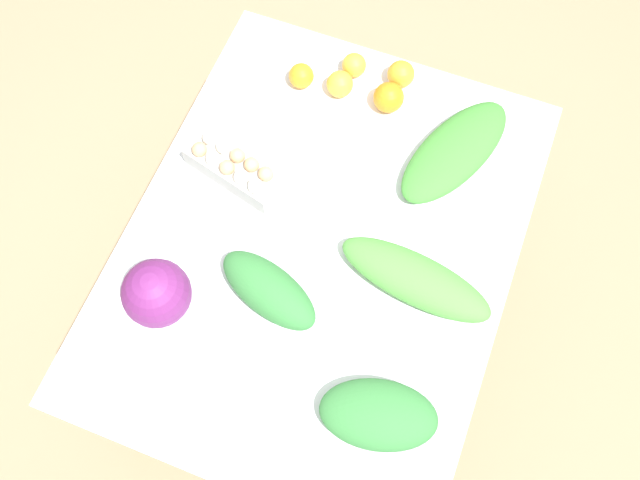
# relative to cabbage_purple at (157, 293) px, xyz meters

# --- Properties ---
(ground_plane) EXTENTS (8.00, 8.00, 0.00)m
(ground_plane) POSITION_rel_cabbage_purple_xyz_m (0.27, -0.28, -0.83)
(ground_plane) COLOR #937A5B
(dining_table) EXTENTS (1.18, 0.91, 0.75)m
(dining_table) POSITION_rel_cabbage_purple_xyz_m (0.27, -0.28, -0.18)
(dining_table) COLOR silver
(dining_table) RESTS_ON ground_plane
(cabbage_purple) EXTENTS (0.16, 0.16, 0.16)m
(cabbage_purple) POSITION_rel_cabbage_purple_xyz_m (0.00, 0.00, 0.00)
(cabbage_purple) COLOR #6B2366
(cabbage_purple) RESTS_ON dining_table
(egg_carton) EXTENTS (0.15, 0.27, 0.09)m
(egg_carton) POSITION_rel_cabbage_purple_xyz_m (0.37, -0.02, -0.04)
(egg_carton) COLOR #A8A8A3
(egg_carton) RESTS_ON dining_table
(greens_bunch_scallion) EXTENTS (0.17, 0.39, 0.07)m
(greens_bunch_scallion) POSITION_rel_cabbage_purple_xyz_m (0.26, -0.52, -0.04)
(greens_bunch_scallion) COLOR #4C933D
(greens_bunch_scallion) RESTS_ON dining_table
(greens_bunch_chard) EXTENTS (0.19, 0.29, 0.09)m
(greens_bunch_chard) POSITION_rel_cabbage_purple_xyz_m (0.11, -0.22, -0.03)
(greens_bunch_chard) COLOR #337538
(greens_bunch_chard) RESTS_ON dining_table
(greens_bunch_dandelion) EXTENTS (0.40, 0.28, 0.06)m
(greens_bunch_dandelion) POSITION_rel_cabbage_purple_xyz_m (0.62, -0.51, -0.05)
(greens_bunch_dandelion) COLOR #3D8433
(greens_bunch_dandelion) RESTS_ON dining_table
(greens_bunch_kale) EXTENTS (0.21, 0.28, 0.08)m
(greens_bunch_kale) POSITION_rel_cabbage_purple_xyz_m (-0.07, -0.55, -0.04)
(greens_bunch_kale) COLOR #337538
(greens_bunch_kale) RESTS_ON dining_table
(orange_0) EXTENTS (0.07, 0.07, 0.07)m
(orange_0) POSITION_rel_cabbage_purple_xyz_m (0.79, -0.31, -0.04)
(orange_0) COLOR orange
(orange_0) RESTS_ON dining_table
(orange_1) EXTENTS (0.06, 0.06, 0.06)m
(orange_1) POSITION_rel_cabbage_purple_xyz_m (0.77, -0.19, -0.05)
(orange_1) COLOR #F9A833
(orange_1) RESTS_ON dining_table
(orange_2) EXTENTS (0.07, 0.07, 0.07)m
(orange_2) POSITION_rel_cabbage_purple_xyz_m (0.69, -0.07, -0.04)
(orange_2) COLOR orange
(orange_2) RESTS_ON dining_table
(orange_3) EXTENTS (0.07, 0.07, 0.07)m
(orange_3) POSITION_rel_cabbage_purple_xyz_m (0.70, -0.17, -0.04)
(orange_3) COLOR #F9A833
(orange_3) RESTS_ON dining_table
(orange_4) EXTENTS (0.08, 0.08, 0.08)m
(orange_4) POSITION_rel_cabbage_purple_xyz_m (0.71, -0.31, -0.04)
(orange_4) COLOR orange
(orange_4) RESTS_ON dining_table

